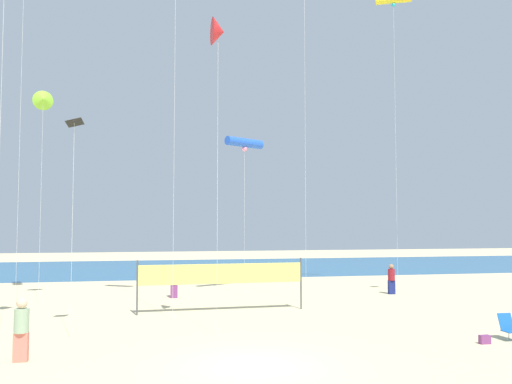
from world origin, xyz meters
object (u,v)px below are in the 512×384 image
Objects in this scene: beachgoer_sage_shirt at (21,328)px; kite_black_diamond at (74,123)px; folding_beach_chair at (508,326)px; kite_lime_delta at (43,100)px; beachgoer_maroon_shirt at (391,278)px; volleyball_net at (222,276)px; beachgoer_navy_shirt at (174,281)px; beach_handbag at (485,340)px; kite_red_delta at (218,32)px; kite_yellow_tube at (393,1)px; kite_blue_tube at (245,143)px.

kite_black_diamond is at bearing 84.69° from beachgoer_sage_shirt.
kite_lime_delta is at bearing 167.88° from folding_beach_chair.
kite_lime_delta is (-18.87, -0.49, 9.31)m from beachgoer_maroon_shirt.
volleyball_net is (-9.06, 7.53, 1.17)m from folding_beach_chair.
kite_black_diamond is 0.74× the size of kite_lime_delta.
beachgoer_sage_shirt is at bearing -132.78° from volleyball_net.
kite_lime_delta is at bearing 151.63° from beachgoer_navy_shirt.
kite_lime_delta is at bearing 145.00° from beach_handbag.
folding_beach_chair is (11.05, -12.45, -0.46)m from beachgoer_navy_shirt.
kite_yellow_tube is (12.05, 10.28, 6.51)m from kite_red_delta.
folding_beach_chair is 14.79m from kite_red_delta.
kite_lime_delta is (-2.69, 7.93, 2.58)m from kite_black_diamond.
kite_yellow_tube is at bearing 46.03° from beachgoer_sage_shirt.
folding_beach_chair is 16.95m from kite_black_diamond.
folding_beach_chair is at bearing -99.63° from kite_yellow_tube.
kite_red_delta is (5.16, -0.56, 3.53)m from kite_black_diamond.
beach_handbag is (7.87, -7.92, -1.48)m from volleyball_net.
kite_yellow_tube is (11.26, 5.42, 16.06)m from volleyball_net.
folding_beach_chair is 0.08× the size of kite_lime_delta.
kite_red_delta is 1.09× the size of kite_lime_delta.
kite_blue_tube is (1.92, 5.25, 6.96)m from volleyball_net.
beachgoer_navy_shirt is 11.51m from kite_lime_delta.
beachgoer_sage_shirt is at bearing -68.12° from beachgoer_maroon_shirt.
kite_red_delta is at bearing -175.04° from folding_beach_chair.
kite_lime_delta is (-16.51, 11.56, 10.08)m from beach_handbag.
beachgoer_sage_shirt is 0.23× the size of kite_black_diamond.
kite_blue_tube reaches higher than kite_black_diamond.
kite_lime_delta is at bearing 157.16° from volleyball_net.
volleyball_net is 0.42× the size of kite_yellow_tube.
kite_yellow_tube reaches higher than kite_lime_delta.
folding_beach_chair is at bearing -87.76° from beachgoer_navy_shirt.
kite_red_delta is 0.65× the size of kite_yellow_tube.
kite_black_diamond reaches higher than volleyball_net.
kite_black_diamond is at bearing -129.51° from kite_blue_tube.
folding_beach_chair is (-1.17, -11.65, -0.44)m from beachgoer_maroon_shirt.
beachgoer_maroon_shirt is 0.22× the size of kite_black_diamond.
kite_yellow_tube is (18.10, 12.81, 16.70)m from beachgoer_sage_shirt.
folding_beach_chair is at bearing -12.14° from kite_black_diamond.
kite_black_diamond reaches higher than beachgoer_navy_shirt.
kite_red_delta is at bearing -139.55° from kite_yellow_tube.
kite_lime_delta reaches higher than folding_beach_chair.
beachgoer_navy_shirt is at bearing 127.50° from beach_handbag.
kite_red_delta is at bearing -6.20° from kite_black_diamond.
beachgoer_sage_shirt is 0.10× the size of kite_yellow_tube.
kite_blue_tube is (7.87, 9.55, 0.95)m from kite_black_diamond.
volleyball_net is at bearing -107.35° from beachgoer_navy_shirt.
kite_yellow_tube is at bearing 5.12° from kite_lime_delta.
volleyball_net is at bearing 57.95° from beachgoer_sage_shirt.
beachgoer_navy_shirt is at bearing -105.88° from beachgoer_maroon_shirt.
kite_yellow_tube reaches higher than kite_blue_tube.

